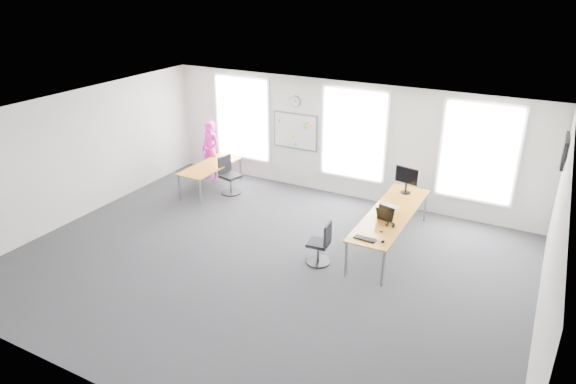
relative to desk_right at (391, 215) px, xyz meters
The scene contains 24 objects.
floor 2.85m from the desk_right, 136.56° to the right, with size 10.00×10.00×0.00m, color #26262B.
ceiling 3.56m from the desk_right, 136.56° to the right, with size 10.00×10.00×0.00m, color white.
wall_back 3.00m from the desk_right, 133.42° to the left, with size 10.00×10.00×0.00m, color silver.
wall_front 6.27m from the desk_right, 108.72° to the right, with size 10.00×10.00×0.00m, color silver.
wall_left 7.29m from the desk_right, 164.88° to the right, with size 10.00×10.00×0.00m, color silver.
wall_right 3.63m from the desk_right, 32.19° to the right, with size 10.00×10.00×0.00m, color silver.
window_left 5.50m from the desk_right, 157.40° to the left, with size 1.60×0.06×2.20m, color white.
window_mid 2.85m from the desk_right, 129.21° to the left, with size 1.60×0.06×2.20m, color white.
window_right 2.64m from the desk_right, 57.91° to the left, with size 1.60×0.06×2.20m, color white.
desk_right is the anchor object (origin of this frame).
desk_left 5.23m from the desk_right, behind, with size 0.79×1.97×0.72m.
chair_right 1.70m from the desk_right, 126.46° to the right, with size 0.49×0.49×0.91m.
chair_left 4.74m from the desk_right, behind, with size 0.54×0.54×1.00m.
person 5.80m from the desk_right, 166.27° to the left, with size 0.61×0.40×1.69m, color #E821B9.
whiteboard 4.02m from the desk_right, 148.14° to the left, with size 1.20×0.03×0.90m, color white.
wall_clock 4.26m from the desk_right, 148.14° to the left, with size 0.30×0.30×0.04m, color gray.
tv 3.52m from the desk_right, 20.59° to the left, with size 0.06×0.90×0.55m, color black.
keyboard 1.36m from the desk_right, 93.39° to the right, with size 0.43×0.15×0.02m, color black.
mouse 1.33m from the desk_right, 78.96° to the right, with size 0.07×0.12×0.04m, color black.
lens_cap 0.93m from the desk_right, 84.18° to the right, with size 0.06×0.06×0.01m, color black.
headphones 0.66m from the desk_right, 74.65° to the right, with size 0.18×0.10×0.11m.
laptop_sleeve 0.48m from the desk_right, 90.18° to the right, with size 0.38×0.29×0.30m.
paper_stack 0.14m from the desk_right, 136.47° to the left, with size 0.35×0.26×0.12m, color beige.
monitor 1.24m from the desk_right, 91.71° to the left, with size 0.55×0.23×0.62m.
Camera 1 is at (4.65, -7.71, 5.45)m, focal length 32.00 mm.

